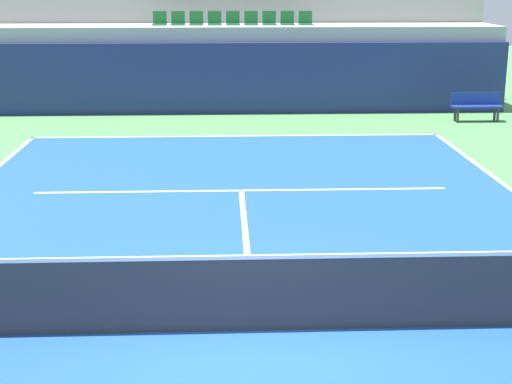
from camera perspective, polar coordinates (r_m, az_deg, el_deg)
The scene contains 11 objects.
ground_plane at distance 9.60m, azimuth -0.13°, elevation -10.16°, with size 80.00×80.00×0.00m, color #4C8C4C.
court_surface at distance 9.59m, azimuth -0.13°, elevation -10.13°, with size 11.00×24.00×0.01m, color #1E4C99.
baseline_far at distance 21.01m, azimuth -1.45°, elevation 4.13°, with size 11.00×0.10×0.00m, color white.
service_line_far at distance 15.61m, azimuth -1.08°, elevation 0.11°, with size 8.26×0.10×0.00m, color white.
centre_service_line at distance 12.55m, azimuth -0.72°, elevation -3.77°, with size 0.10×6.40×0.00m, color white.
back_wall at distance 24.48m, azimuth -1.63°, elevation 8.33°, with size 17.15×0.30×2.20m, color navy.
stands_tier_lower at distance 25.79m, azimuth -1.68°, elevation 9.21°, with size 17.15×2.40×2.65m, color #9E9E99.
stands_tier_upper at distance 28.14m, azimuth -1.76°, elevation 10.57°, with size 17.15×2.40×3.47m, color #9E9E99.
seating_row_lower at distance 25.77m, azimuth -1.71°, elevation 12.44°, with size 5.17×0.44×0.44m.
tennis_net at distance 9.39m, azimuth -0.13°, elevation -7.36°, with size 11.08×0.08×1.07m.
player_bench at distance 24.12m, azimuth 15.87°, elevation 6.22°, with size 1.50×0.40×0.85m.
Camera 1 is at (-0.35, -8.64, 4.16)m, focal length 54.50 mm.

